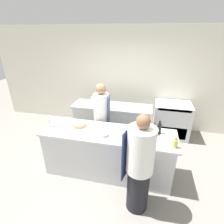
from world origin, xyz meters
The scene contains 15 objects.
ground_plane centered at (0.00, 0.00, 0.00)m, with size 16.00×16.00×0.00m, color gray.
wall_back centered at (0.00, 2.13, 1.40)m, with size 8.00×0.06×2.80m.
prep_counter centered at (0.00, 0.00, 0.47)m, with size 2.50×0.73×0.93m.
pass_counter centered at (-0.21, 1.26, 0.47)m, with size 1.98×0.59×0.93m.
oven_range centered at (1.32, 1.73, 0.46)m, with size 0.91×0.69×0.93m.
chef_at_prep_near centered at (0.64, -0.67, 0.82)m, with size 0.45×0.43×1.66m.
chef_at_stove centered at (-0.29, 0.60, 0.84)m, with size 0.37×0.35×1.67m.
bottle_olive_oil centered at (0.82, 0.10, 1.03)m, with size 0.08×0.08×0.25m.
bottle_vinegar centered at (0.91, 0.17, 1.03)m, with size 0.08×0.08×0.25m.
bottle_wine centered at (-1.15, -0.03, 1.02)m, with size 0.07×0.07×0.23m.
bottle_cooking_oil centered at (1.16, -0.21, 1.01)m, with size 0.09×0.09×0.19m.
bowl_mixing_large centered at (-0.04, -0.13, 0.96)m, with size 0.16×0.16×0.06m.
bowl_prep_small centered at (-0.61, 0.10, 0.96)m, with size 0.27×0.27×0.07m.
cutting_board centered at (0.55, 0.01, 0.94)m, with size 0.38×0.26×0.01m.
stockpot centered at (-0.62, 1.28, 1.02)m, with size 0.28×0.28×0.18m.
Camera 1 is at (0.69, -2.68, 2.61)m, focal length 28.00 mm.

